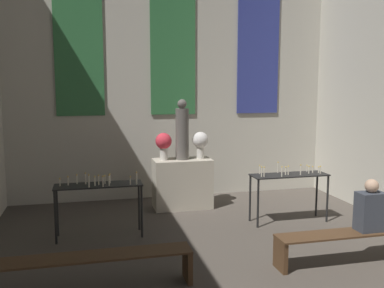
{
  "coord_description": "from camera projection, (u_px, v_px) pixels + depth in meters",
  "views": [
    {
      "loc": [
        -1.72,
        2.05,
        2.35
      ],
      "look_at": [
        0.0,
        9.16,
        1.35
      ],
      "focal_mm": 40.0,
      "sensor_mm": 36.0,
      "label": 1
    }
  ],
  "objects": [
    {
      "name": "wall_back",
      "position": [
        172.0,
        65.0,
        8.87
      ],
      "size": [
        6.92,
        0.16,
        5.5
      ],
      "color": "beige",
      "rests_on": "ground_plane"
    },
    {
      "name": "statue",
      "position": [
        182.0,
        132.0,
        8.14
      ],
      "size": [
        0.25,
        0.25,
        1.15
      ],
      "color": "#5B5651",
      "rests_on": "altar"
    },
    {
      "name": "altar",
      "position": [
        182.0,
        183.0,
        8.28
      ],
      "size": [
        1.11,
        0.57,
        0.95
      ],
      "color": "#BCB29E",
      "rests_on": "ground_plane"
    },
    {
      "name": "flower_vase_right",
      "position": [
        200.0,
        142.0,
        8.25
      ],
      "size": [
        0.31,
        0.31,
        0.52
      ],
      "color": "beige",
      "rests_on": "altar"
    },
    {
      "name": "pew_back_right",
      "position": [
        357.0,
        239.0,
        5.72
      ],
      "size": [
        2.29,
        0.36,
        0.42
      ],
      "color": "#4C331E",
      "rests_on": "ground_plane"
    },
    {
      "name": "candle_rack_right",
      "position": [
        289.0,
        181.0,
        7.38
      ],
      "size": [
        1.34,
        0.42,
        1.04
      ],
      "color": "black",
      "rests_on": "ground_plane"
    },
    {
      "name": "flower_vase_left",
      "position": [
        164.0,
        143.0,
        8.08
      ],
      "size": [
        0.31,
        0.31,
        0.52
      ],
      "color": "beige",
      "rests_on": "altar"
    },
    {
      "name": "person_seated",
      "position": [
        370.0,
        209.0,
        5.7
      ],
      "size": [
        0.36,
        0.24,
        0.7
      ],
      "color": "#383D47",
      "rests_on": "pew_back_right"
    },
    {
      "name": "pew_back_left",
      "position": [
        93.0,
        264.0,
        4.92
      ],
      "size": [
        2.29,
        0.36,
        0.42
      ],
      "color": "#4C331E",
      "rests_on": "ground_plane"
    },
    {
      "name": "candle_rack_left",
      "position": [
        99.0,
        192.0,
        6.62
      ],
      "size": [
        1.34,
        0.42,
        1.04
      ],
      "color": "black",
      "rests_on": "ground_plane"
    }
  ]
}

